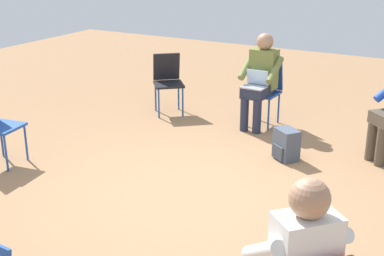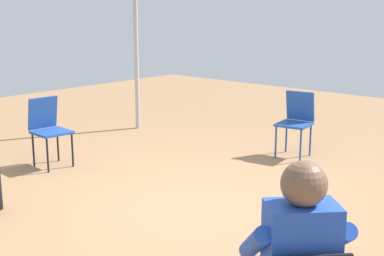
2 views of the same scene
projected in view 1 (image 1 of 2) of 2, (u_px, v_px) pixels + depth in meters
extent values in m
plane|color=#99704C|center=(195.00, 197.00, 5.23)|extent=(15.08, 15.08, 0.00)
cylinder|color=black|center=(381.00, 138.00, 6.17)|extent=(0.02, 0.02, 0.42)
cube|color=#1E4799|center=(263.00, 93.00, 7.14)|extent=(0.41, 0.41, 0.03)
cylinder|color=#1E4799|center=(268.00, 115.00, 6.99)|extent=(0.02, 0.02, 0.42)
cylinder|color=#1E4799|center=(245.00, 111.00, 7.16)|extent=(0.02, 0.02, 0.42)
cylinder|color=#1E4799|center=(279.00, 108.00, 7.27)|extent=(0.02, 0.02, 0.42)
cylinder|color=#1E4799|center=(256.00, 104.00, 7.43)|extent=(0.02, 0.02, 0.42)
cube|color=#1E4799|center=(269.00, 75.00, 7.22)|extent=(0.11, 0.38, 0.40)
cube|color=#1E4799|center=(1.00, 127.00, 5.86)|extent=(0.45, 0.45, 0.03)
cylinder|color=#1E4799|center=(26.00, 143.00, 6.03)|extent=(0.02, 0.02, 0.42)
cylinder|color=#1E4799|center=(6.00, 153.00, 5.73)|extent=(0.02, 0.02, 0.42)
cylinder|color=#1E4799|center=(2.00, 139.00, 6.15)|extent=(0.02, 0.02, 0.42)
cube|color=black|center=(169.00, 84.00, 7.58)|extent=(0.56, 0.56, 0.03)
cylinder|color=#1E4799|center=(183.00, 102.00, 7.53)|extent=(0.02, 0.02, 0.42)
cylinder|color=#1E4799|center=(159.00, 104.00, 7.46)|extent=(0.02, 0.02, 0.42)
cylinder|color=#1E4799|center=(179.00, 96.00, 7.84)|extent=(0.02, 0.02, 0.42)
cylinder|color=#1E4799|center=(156.00, 97.00, 7.78)|extent=(0.02, 0.02, 0.42)
cube|color=black|center=(166.00, 67.00, 7.68)|extent=(0.32, 0.35, 0.40)
cylinder|color=#23283D|center=(257.00, 116.00, 6.88)|extent=(0.11, 0.11, 0.45)
cylinder|color=#23283D|center=(244.00, 114.00, 6.97)|extent=(0.11, 0.11, 0.45)
cube|color=#23283D|center=(257.00, 91.00, 6.96)|extent=(0.43, 0.31, 0.14)
cube|color=olive|center=(264.00, 69.00, 7.03)|extent=(0.23, 0.35, 0.52)
sphere|color=#A87A5B|center=(265.00, 42.00, 6.91)|extent=(0.22, 0.22, 0.22)
cylinder|color=olive|center=(275.00, 70.00, 6.84)|extent=(0.40, 0.10, 0.31)
cylinder|color=olive|center=(247.00, 67.00, 7.04)|extent=(0.40, 0.10, 0.31)
cube|color=#9EA0A5|center=(254.00, 87.00, 6.85)|extent=(0.23, 0.31, 0.02)
cube|color=#B2D1F2|center=(258.00, 77.00, 6.90)|extent=(0.06, 0.30, 0.20)
sphere|color=#A87A5B|center=(310.00, 198.00, 2.74)|extent=(0.22, 0.22, 0.22)
cylinder|color=silver|center=(263.00, 251.00, 2.88)|extent=(0.33, 0.35, 0.31)
cylinder|color=silver|center=(327.00, 239.00, 3.00)|extent=(0.33, 0.35, 0.31)
cylinder|color=#4C4233|center=(381.00, 147.00, 5.88)|extent=(0.11, 0.11, 0.45)
cylinder|color=#4C4233|center=(371.00, 141.00, 6.04)|extent=(0.11, 0.11, 0.45)
cube|color=#475160|center=(286.00, 144.00, 6.07)|extent=(0.33, 0.34, 0.36)
cube|color=#39414D|center=(286.00, 151.00, 6.10)|extent=(0.32, 0.31, 0.16)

